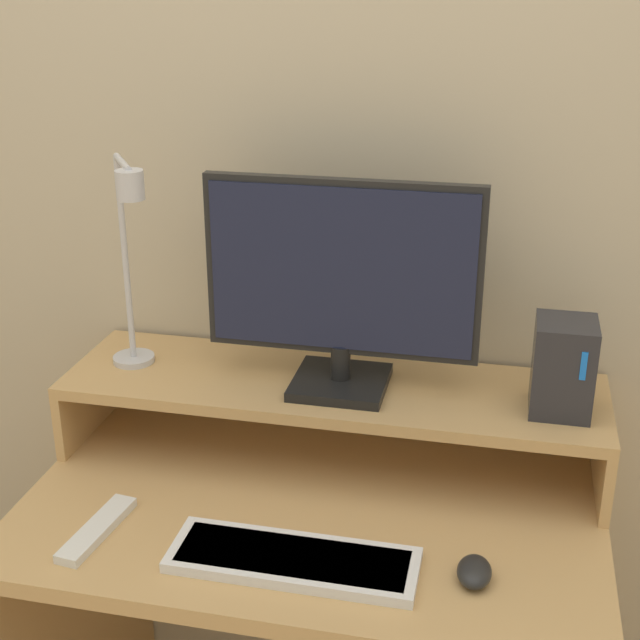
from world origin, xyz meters
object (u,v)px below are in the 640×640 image
keyboard (293,560)px  remote_control (97,529)px  monitor (342,282)px  mouse (474,572)px  desk_lamp (130,254)px  router_dock (563,367)px

keyboard → remote_control: 0.34m
monitor → remote_control: (-0.35, -0.32, -0.35)m
monitor → mouse: monitor is taller
desk_lamp → keyboard: 0.62m
router_dock → remote_control: router_dock is taller
monitor → mouse: (0.27, -0.31, -0.34)m
monitor → keyboard: (-0.01, -0.33, -0.35)m
monitor → desk_lamp: size_ratio=1.20×
monitor → remote_control: size_ratio=2.60×
keyboard → mouse: 0.28m
mouse → remote_control: mouse is taller
mouse → monitor: bearing=131.3°
monitor → mouse: 0.54m
remote_control → mouse: bearing=1.3°
desk_lamp → router_dock: size_ratio=2.46×
monitor → desk_lamp: desk_lamp is taller
monitor → keyboard: 0.48m
monitor → mouse: bearing=-48.7°
monitor → router_dock: (0.39, -0.01, -0.12)m
router_dock → desk_lamp: bearing=-178.5°
monitor → remote_control: monitor is taller
desk_lamp → remote_control: 0.49m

